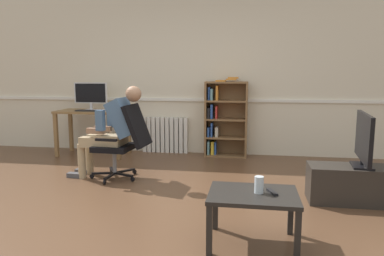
# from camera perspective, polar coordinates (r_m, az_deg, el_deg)

# --- Properties ---
(ground_plane) EXTENTS (18.00, 18.00, 0.00)m
(ground_plane) POSITION_cam_1_polar(r_m,az_deg,el_deg) (3.85, -4.36, -12.20)
(ground_plane) COLOR brown
(back_wall) EXTENTS (12.00, 0.13, 2.70)m
(back_wall) POSITION_cam_1_polar(r_m,az_deg,el_deg) (6.20, 1.34, 8.43)
(back_wall) COLOR beige
(back_wall) RESTS_ON ground_plane
(computer_desk) EXTENTS (1.15, 0.57, 0.76)m
(computer_desk) POSITION_cam_1_polar(r_m,az_deg,el_deg) (6.26, -15.35, 1.58)
(computer_desk) COLOR olive
(computer_desk) RESTS_ON ground_plane
(imac_monitor) EXTENTS (0.58, 0.14, 0.46)m
(imac_monitor) POSITION_cam_1_polar(r_m,az_deg,el_deg) (6.32, -15.67, 5.18)
(imac_monitor) COLOR silver
(imac_monitor) RESTS_ON computer_desk
(keyboard) EXTENTS (0.44, 0.12, 0.02)m
(keyboard) POSITION_cam_1_polar(r_m,az_deg,el_deg) (6.12, -15.90, 2.65)
(keyboard) COLOR black
(keyboard) RESTS_ON computer_desk
(computer_mouse) EXTENTS (0.06, 0.10, 0.03)m
(computer_mouse) POSITION_cam_1_polar(r_m,az_deg,el_deg) (6.03, -13.63, 2.71)
(computer_mouse) COLOR white
(computer_mouse) RESTS_ON computer_desk
(bookshelf) EXTENTS (0.69, 0.29, 1.31)m
(bookshelf) POSITION_cam_1_polar(r_m,az_deg,el_deg) (6.00, 4.98, 1.51)
(bookshelf) COLOR brown
(bookshelf) RESTS_ON ground_plane
(radiator) EXTENTS (0.79, 0.08, 0.61)m
(radiator) POSITION_cam_1_polar(r_m,az_deg,el_deg) (6.30, -4.25, -1.10)
(radiator) COLOR white
(radiator) RESTS_ON ground_plane
(office_chair) EXTENTS (0.79, 0.62, 0.98)m
(office_chair) POSITION_cam_1_polar(r_m,az_deg,el_deg) (4.75, -10.59, -1.73)
(office_chair) COLOR black
(office_chair) RESTS_ON ground_plane
(person_seated) EXTENTS (1.02, 0.41, 1.21)m
(person_seated) POSITION_cam_1_polar(r_m,az_deg,el_deg) (4.80, -12.50, -0.19)
(person_seated) COLOR tan
(person_seated) RESTS_ON ground_plane
(tv_stand) EXTENTS (1.07, 0.39, 0.40)m
(tv_stand) POSITION_cam_1_polar(r_m,az_deg,el_deg) (4.27, 25.00, -8.10)
(tv_stand) COLOR #2D2823
(tv_stand) RESTS_ON ground_plane
(tv_screen) EXTENTS (0.24, 0.81, 0.56)m
(tv_screen) POSITION_cam_1_polar(r_m,az_deg,el_deg) (4.16, 25.45, -1.59)
(tv_screen) COLOR black
(tv_screen) RESTS_ON tv_stand
(coffee_table) EXTENTS (0.70, 0.54, 0.43)m
(coffee_table) POSITION_cam_1_polar(r_m,az_deg,el_deg) (2.97, 9.59, -11.12)
(coffee_table) COLOR black
(coffee_table) RESTS_ON ground_plane
(drinking_glass) EXTENTS (0.07, 0.07, 0.13)m
(drinking_glass) POSITION_cam_1_polar(r_m,az_deg,el_deg) (2.94, 10.50, -8.77)
(drinking_glass) COLOR silver
(drinking_glass) RESTS_ON coffee_table
(spare_remote) EXTENTS (0.09, 0.15, 0.02)m
(spare_remote) POSITION_cam_1_polar(r_m,az_deg,el_deg) (2.98, 12.49, -9.80)
(spare_remote) COLOR black
(spare_remote) RESTS_ON coffee_table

